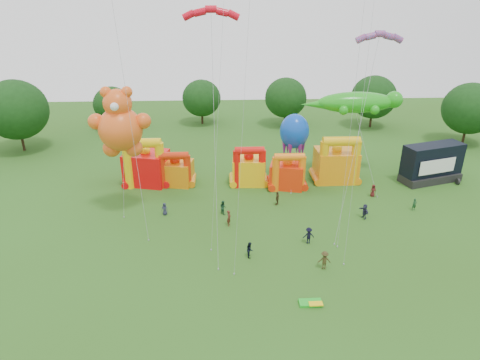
{
  "coord_description": "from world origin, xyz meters",
  "views": [
    {
      "loc": [
        -4.77,
        -26.34,
        25.11
      ],
      "look_at": [
        -2.69,
        18.0,
        5.42
      ],
      "focal_mm": 32.0,
      "sensor_mm": 36.0,
      "label": 1
    }
  ],
  "objects_px": {
    "spectator_0": "(165,209)",
    "gecko_kite": "(361,127)",
    "stage_trailer": "(432,163)",
    "octopus_kite": "(294,142)",
    "bouncy_castle_2": "(249,169)",
    "spectator_4": "(277,198)",
    "bouncy_castle_0": "(146,166)",
    "teddy_bear_kite": "(120,128)"
  },
  "relations": [
    {
      "from": "bouncy_castle_2",
      "to": "spectator_4",
      "type": "relative_size",
      "value": 3.2
    },
    {
      "from": "octopus_kite",
      "to": "spectator_4",
      "type": "bearing_deg",
      "value": -111.65
    },
    {
      "from": "gecko_kite",
      "to": "spectator_4",
      "type": "distance_m",
      "value": 16.14
    },
    {
      "from": "bouncy_castle_2",
      "to": "teddy_bear_kite",
      "type": "height_order",
      "value": "teddy_bear_kite"
    },
    {
      "from": "gecko_kite",
      "to": "octopus_kite",
      "type": "height_order",
      "value": "gecko_kite"
    },
    {
      "from": "bouncy_castle_2",
      "to": "gecko_kite",
      "type": "distance_m",
      "value": 16.59
    },
    {
      "from": "teddy_bear_kite",
      "to": "gecko_kite",
      "type": "distance_m",
      "value": 32.26
    },
    {
      "from": "teddy_bear_kite",
      "to": "spectator_0",
      "type": "height_order",
      "value": "teddy_bear_kite"
    },
    {
      "from": "bouncy_castle_2",
      "to": "octopus_kite",
      "type": "xyz_separation_m",
      "value": [
        6.39,
        1.3,
        3.38
      ]
    },
    {
      "from": "spectator_0",
      "to": "gecko_kite",
      "type": "bearing_deg",
      "value": 29.04
    },
    {
      "from": "gecko_kite",
      "to": "spectator_4",
      "type": "bearing_deg",
      "value": -148.01
    },
    {
      "from": "octopus_kite",
      "to": "spectator_4",
      "type": "relative_size",
      "value": 5.22
    },
    {
      "from": "spectator_0",
      "to": "spectator_4",
      "type": "distance_m",
      "value": 14.2
    },
    {
      "from": "bouncy_castle_0",
      "to": "spectator_4",
      "type": "height_order",
      "value": "bouncy_castle_0"
    },
    {
      "from": "spectator_0",
      "to": "spectator_4",
      "type": "relative_size",
      "value": 0.86
    },
    {
      "from": "bouncy_castle_2",
      "to": "teddy_bear_kite",
      "type": "xyz_separation_m",
      "value": [
        -15.25,
        -7.83,
        8.55
      ]
    },
    {
      "from": "spectator_4",
      "to": "teddy_bear_kite",
      "type": "bearing_deg",
      "value": -59.42
    },
    {
      "from": "spectator_0",
      "to": "bouncy_castle_2",
      "type": "bearing_deg",
      "value": 47.6
    },
    {
      "from": "stage_trailer",
      "to": "octopus_kite",
      "type": "height_order",
      "value": "octopus_kite"
    },
    {
      "from": "bouncy_castle_2",
      "to": "octopus_kite",
      "type": "bearing_deg",
      "value": 11.51
    },
    {
      "from": "gecko_kite",
      "to": "spectator_4",
      "type": "relative_size",
      "value": 7.81
    },
    {
      "from": "bouncy_castle_0",
      "to": "teddy_bear_kite",
      "type": "bearing_deg",
      "value": -96.07
    },
    {
      "from": "bouncy_castle_0",
      "to": "spectator_0",
      "type": "relative_size",
      "value": 4.49
    },
    {
      "from": "gecko_kite",
      "to": "spectator_0",
      "type": "bearing_deg",
      "value": -159.74
    },
    {
      "from": "teddy_bear_kite",
      "to": "spectator_4",
      "type": "relative_size",
      "value": 8.49
    },
    {
      "from": "gecko_kite",
      "to": "bouncy_castle_2",
      "type": "bearing_deg",
      "value": -176.18
    },
    {
      "from": "teddy_bear_kite",
      "to": "octopus_kite",
      "type": "height_order",
      "value": "teddy_bear_kite"
    },
    {
      "from": "bouncy_castle_0",
      "to": "bouncy_castle_2",
      "type": "bearing_deg",
      "value": -3.04
    },
    {
      "from": "bouncy_castle_2",
      "to": "octopus_kite",
      "type": "height_order",
      "value": "octopus_kite"
    },
    {
      "from": "stage_trailer",
      "to": "octopus_kite",
      "type": "relative_size",
      "value": 0.96
    },
    {
      "from": "teddy_bear_kite",
      "to": "bouncy_castle_0",
      "type": "bearing_deg",
      "value": 83.93
    },
    {
      "from": "spectator_0",
      "to": "bouncy_castle_0",
      "type": "bearing_deg",
      "value": 119.03
    },
    {
      "from": "teddy_bear_kite",
      "to": "bouncy_castle_2",
      "type": "bearing_deg",
      "value": 27.16
    },
    {
      "from": "octopus_kite",
      "to": "spectator_4",
      "type": "distance_m",
      "value": 9.82
    },
    {
      "from": "teddy_bear_kite",
      "to": "spectator_0",
      "type": "bearing_deg",
      "value": -11.51
    },
    {
      "from": "bouncy_castle_0",
      "to": "bouncy_castle_2",
      "type": "relative_size",
      "value": 1.21
    },
    {
      "from": "bouncy_castle_0",
      "to": "spectator_0",
      "type": "height_order",
      "value": "bouncy_castle_0"
    },
    {
      "from": "bouncy_castle_0",
      "to": "octopus_kite",
      "type": "relative_size",
      "value": 0.74
    },
    {
      "from": "octopus_kite",
      "to": "spectator_4",
      "type": "xyz_separation_m",
      "value": [
        -3.18,
        -8.0,
        -4.72
      ]
    },
    {
      "from": "octopus_kite",
      "to": "spectator_0",
      "type": "distance_m",
      "value": 20.52
    },
    {
      "from": "stage_trailer",
      "to": "teddy_bear_kite",
      "type": "height_order",
      "value": "teddy_bear_kite"
    },
    {
      "from": "bouncy_castle_0",
      "to": "stage_trailer",
      "type": "distance_m",
      "value": 40.43
    }
  ]
}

